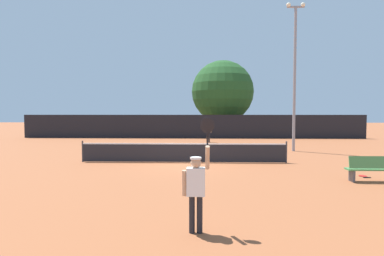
{
  "coord_description": "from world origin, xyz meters",
  "views": [
    {
      "loc": [
        0.93,
        -15.52,
        2.51
      ],
      "look_at": [
        0.24,
        5.89,
        1.42
      ],
      "focal_mm": 29.27,
      "sensor_mm": 36.0,
      "label": 1
    }
  ],
  "objects_px": {
    "parked_car_far": "(246,127)",
    "player_receiving": "(208,130)",
    "spare_racket": "(363,176)",
    "parked_car_near": "(167,127)",
    "large_tree": "(223,92)",
    "parked_car_mid": "(213,127)",
    "player_serving": "(196,183)",
    "light_pole": "(295,69)",
    "tennis_ball": "(148,153)",
    "courtside_bench": "(373,169)"
  },
  "relations": [
    {
      "from": "large_tree",
      "to": "parked_car_far",
      "type": "bearing_deg",
      "value": 46.81
    },
    {
      "from": "light_pole",
      "to": "parked_car_near",
      "type": "bearing_deg",
      "value": 120.57
    },
    {
      "from": "parked_car_near",
      "to": "tennis_ball",
      "type": "bearing_deg",
      "value": -91.73
    },
    {
      "from": "large_tree",
      "to": "parked_car_far",
      "type": "xyz_separation_m",
      "value": [
        3.06,
        3.26,
        -3.99
      ]
    },
    {
      "from": "spare_racket",
      "to": "player_serving",
      "type": "bearing_deg",
      "value": -137.37
    },
    {
      "from": "player_serving",
      "to": "light_pole",
      "type": "height_order",
      "value": "light_pole"
    },
    {
      "from": "courtside_bench",
      "to": "parked_car_far",
      "type": "height_order",
      "value": "parked_car_far"
    },
    {
      "from": "tennis_ball",
      "to": "parked_car_near",
      "type": "bearing_deg",
      "value": 93.04
    },
    {
      "from": "tennis_ball",
      "to": "spare_racket",
      "type": "xyz_separation_m",
      "value": [
        9.58,
        -6.34,
        -0.01
      ]
    },
    {
      "from": "spare_racket",
      "to": "parked_car_near",
      "type": "bearing_deg",
      "value": 112.76
    },
    {
      "from": "light_pole",
      "to": "parked_car_far",
      "type": "bearing_deg",
      "value": 91.87
    },
    {
      "from": "spare_racket",
      "to": "parked_car_near",
      "type": "relative_size",
      "value": 0.12
    },
    {
      "from": "spare_racket",
      "to": "courtside_bench",
      "type": "relative_size",
      "value": 0.29
    },
    {
      "from": "spare_racket",
      "to": "courtside_bench",
      "type": "height_order",
      "value": "courtside_bench"
    },
    {
      "from": "tennis_ball",
      "to": "courtside_bench",
      "type": "relative_size",
      "value": 0.04
    },
    {
      "from": "player_receiving",
      "to": "parked_car_far",
      "type": "distance_m",
      "value": 12.94
    },
    {
      "from": "large_tree",
      "to": "spare_racket",
      "type": "bearing_deg",
      "value": -79.78
    },
    {
      "from": "player_receiving",
      "to": "parked_car_near",
      "type": "bearing_deg",
      "value": -67.52
    },
    {
      "from": "player_receiving",
      "to": "large_tree",
      "type": "xyz_separation_m",
      "value": [
        1.75,
        8.75,
        3.74
      ]
    },
    {
      "from": "courtside_bench",
      "to": "light_pole",
      "type": "bearing_deg",
      "value": 91.47
    },
    {
      "from": "player_serving",
      "to": "spare_racket",
      "type": "xyz_separation_m",
      "value": [
        6.42,
        5.91,
        -1.03
      ]
    },
    {
      "from": "light_pole",
      "to": "parked_car_far",
      "type": "height_order",
      "value": "light_pole"
    },
    {
      "from": "courtside_bench",
      "to": "player_receiving",
      "type": "bearing_deg",
      "value": 111.05
    },
    {
      "from": "player_serving",
      "to": "large_tree",
      "type": "distance_m",
      "value": 28.64
    },
    {
      "from": "courtside_bench",
      "to": "large_tree",
      "type": "relative_size",
      "value": 0.22
    },
    {
      "from": "parked_car_near",
      "to": "parked_car_far",
      "type": "bearing_deg",
      "value": -2.19
    },
    {
      "from": "player_receiving",
      "to": "light_pole",
      "type": "relative_size",
      "value": 0.18
    },
    {
      "from": "player_serving",
      "to": "parked_car_mid",
      "type": "xyz_separation_m",
      "value": [
        1.43,
        29.64,
        -0.27
      ]
    },
    {
      "from": "parked_car_mid",
      "to": "parked_car_far",
      "type": "height_order",
      "value": "same"
    },
    {
      "from": "player_receiving",
      "to": "parked_car_mid",
      "type": "height_order",
      "value": "parked_car_mid"
    },
    {
      "from": "light_pole",
      "to": "parked_car_far",
      "type": "relative_size",
      "value": 2.19
    },
    {
      "from": "courtside_bench",
      "to": "parked_car_mid",
      "type": "height_order",
      "value": "parked_car_mid"
    },
    {
      "from": "spare_racket",
      "to": "parked_car_mid",
      "type": "distance_m",
      "value": 24.26
    },
    {
      "from": "player_serving",
      "to": "player_receiving",
      "type": "relative_size",
      "value": 1.44
    },
    {
      "from": "parked_car_far",
      "to": "player_receiving",
      "type": "bearing_deg",
      "value": -108.69
    },
    {
      "from": "tennis_ball",
      "to": "courtside_bench",
      "type": "height_order",
      "value": "courtside_bench"
    },
    {
      "from": "spare_racket",
      "to": "light_pole",
      "type": "xyz_separation_m",
      "value": [
        -0.4,
        7.98,
        5.27
      ]
    },
    {
      "from": "parked_car_near",
      "to": "light_pole",
      "type": "bearing_deg",
      "value": -64.2
    },
    {
      "from": "player_receiving",
      "to": "parked_car_mid",
      "type": "distance_m",
      "value": 10.13
    },
    {
      "from": "spare_racket",
      "to": "parked_car_far",
      "type": "relative_size",
      "value": 0.12
    },
    {
      "from": "parked_car_far",
      "to": "spare_racket",
      "type": "bearing_deg",
      "value": -84.67
    },
    {
      "from": "player_serving",
      "to": "large_tree",
      "type": "relative_size",
      "value": 0.3
    },
    {
      "from": "tennis_ball",
      "to": "parked_car_far",
      "type": "distance_m",
      "value": 21.16
    },
    {
      "from": "light_pole",
      "to": "spare_racket",
      "type": "bearing_deg",
      "value": -87.15
    },
    {
      "from": "large_tree",
      "to": "parked_car_near",
      "type": "xyz_separation_m",
      "value": [
        -6.54,
        2.83,
        -3.99
      ]
    },
    {
      "from": "large_tree",
      "to": "parked_car_mid",
      "type": "distance_m",
      "value": 4.31
    },
    {
      "from": "tennis_ball",
      "to": "parked_car_near",
      "type": "distance_m",
      "value": 18.92
    },
    {
      "from": "player_receiving",
      "to": "courtside_bench",
      "type": "height_order",
      "value": "player_receiving"
    },
    {
      "from": "light_pole",
      "to": "parked_car_near",
      "type": "distance_m",
      "value": 20.53
    },
    {
      "from": "light_pole",
      "to": "parked_car_mid",
      "type": "height_order",
      "value": "light_pole"
    }
  ]
}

